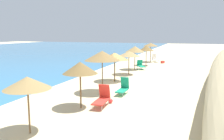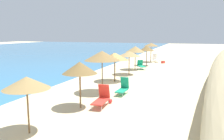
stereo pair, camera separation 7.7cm
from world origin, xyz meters
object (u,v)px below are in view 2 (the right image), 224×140
(beach_umbrella_6, at_px, (135,49))
(lounge_chair_0, at_px, (156,59))
(beach_umbrella_8, at_px, (151,45))
(beach_umbrella_5, at_px, (129,54))
(lounge_chair_3, at_px, (102,98))
(lounge_chair_1, at_px, (123,88))
(beach_ball, at_px, (110,101))
(beach_umbrella_7, at_px, (147,48))
(beach_umbrella_2, at_px, (80,68))
(cooler_box, at_px, (163,62))
(beach_umbrella_3, at_px, (102,56))
(beach_umbrella_1, at_px, (27,83))
(lounge_chair_2, at_px, (141,65))
(beach_umbrella_4, at_px, (115,56))

(beach_umbrella_6, bearing_deg, lounge_chair_0, -7.11)
(beach_umbrella_6, height_order, beach_umbrella_8, beach_umbrella_8)
(beach_umbrella_5, xyz_separation_m, lounge_chair_3, (-10.72, -1.34, -1.64))
(lounge_chair_1, relative_size, beach_ball, 4.91)
(beach_umbrella_7, bearing_deg, beach_umbrella_2, 179.93)
(beach_umbrella_5, distance_m, lounge_chair_0, 11.83)
(beach_umbrella_6, bearing_deg, beach_ball, -172.29)
(cooler_box, bearing_deg, beach_umbrella_2, 175.38)
(beach_umbrella_3, height_order, beach_umbrella_7, beach_umbrella_3)
(beach_umbrella_2, height_order, beach_umbrella_5, beach_umbrella_2)
(beach_umbrella_6, xyz_separation_m, beach_umbrella_8, (7.84, -0.39, 0.16))
(beach_umbrella_5, bearing_deg, beach_umbrella_3, -178.47)
(beach_umbrella_5, bearing_deg, beach_umbrella_2, -178.47)
(lounge_chair_3, bearing_deg, beach_umbrella_7, -90.27)
(beach_umbrella_1, xyz_separation_m, beach_umbrella_2, (3.83, -0.47, 0.12))
(beach_umbrella_2, xyz_separation_m, beach_umbrella_6, (14.76, 0.53, 0.08))
(beach_umbrella_2, bearing_deg, lounge_chair_1, -20.45)
(lounge_chair_1, height_order, beach_ball, lounge_chair_1)
(beach_umbrella_6, height_order, cooler_box, beach_umbrella_6)
(beach_umbrella_2, xyz_separation_m, lounge_chair_3, (0.64, -1.04, -1.80))
(beach_umbrella_7, bearing_deg, beach_umbrella_5, 177.42)
(lounge_chair_2, bearing_deg, beach_umbrella_5, 54.41)
(beach_umbrella_2, relative_size, beach_umbrella_7, 1.02)
(beach_umbrella_4, bearing_deg, lounge_chair_1, -153.64)
(beach_umbrella_7, xyz_separation_m, lounge_chair_3, (-18.00, -1.02, -1.76))
(beach_umbrella_6, xyz_separation_m, cooler_box, (7.01, -2.29, -2.21))
(beach_umbrella_3, bearing_deg, beach_umbrella_5, 1.53)
(beach_umbrella_6, height_order, beach_umbrella_7, beach_umbrella_6)
(beach_umbrella_7, relative_size, lounge_chair_2, 1.61)
(beach_umbrella_2, height_order, lounge_chair_0, beach_umbrella_2)
(beach_umbrella_4, height_order, beach_umbrella_6, beach_umbrella_6)
(beach_ball, bearing_deg, beach_umbrella_5, 9.05)
(lounge_chair_2, bearing_deg, beach_umbrella_7, -120.37)
(beach_umbrella_1, relative_size, beach_umbrella_4, 0.97)
(beach_umbrella_7, xyz_separation_m, lounge_chair_0, (4.40, -0.48, -1.81))
(beach_umbrella_5, relative_size, beach_ball, 8.35)
(beach_umbrella_2, distance_m, beach_umbrella_3, 3.58)
(lounge_chair_3, bearing_deg, beach_umbrella_5, -86.35)
(beach_umbrella_4, distance_m, lounge_chair_3, 7.38)
(beach_umbrella_3, distance_m, beach_umbrella_8, 19.04)
(beach_umbrella_2, relative_size, beach_ball, 9.18)
(beach_umbrella_8, height_order, lounge_chair_2, beach_umbrella_8)
(beach_umbrella_6, xyz_separation_m, lounge_chair_3, (-14.12, -1.57, -1.88))
(beach_umbrella_7, relative_size, beach_umbrella_8, 0.93)
(beach_umbrella_3, height_order, beach_ball, beach_umbrella_3)
(beach_umbrella_1, distance_m, lounge_chair_1, 7.96)
(beach_umbrella_8, relative_size, lounge_chair_1, 1.98)
(beach_umbrella_6, relative_size, beach_ball, 9.45)
(lounge_chair_0, relative_size, lounge_chair_3, 0.90)
(beach_umbrella_1, xyz_separation_m, beach_ball, (5.23, -1.75, -2.05))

